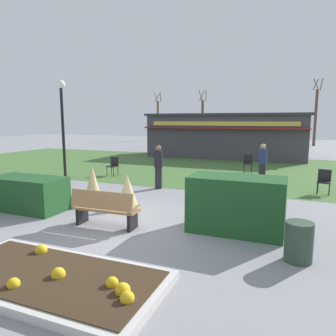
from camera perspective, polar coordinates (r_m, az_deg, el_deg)
The scene contains 21 objects.
ground_plane at distance 7.95m, azimuth -7.05°, elevation -10.90°, with size 80.00×80.00×0.00m, color gray.
lawn_patch at distance 17.74m, azimuth 9.84°, elevation -0.00°, with size 36.00×12.00×0.01m, color #446B33.
flower_bed at distance 5.80m, azimuth -20.52°, elevation -18.21°, with size 3.86×1.87×0.31m.
park_bench at distance 8.03m, azimuth -11.41°, elevation -7.21°, with size 1.71×0.57×0.95m.
hedge_left at distance 10.25m, azimuth -24.15°, elevation -4.25°, with size 2.30×1.10×0.99m, color #1E4C23.
hedge_right at distance 7.71m, azimuth 12.29°, elevation -6.47°, with size 2.23×1.10×1.34m, color #1E4C23.
ornamental_grass_behind_left at distance 10.18m, azimuth -13.49°, elevation -3.08°, with size 0.62×0.62×1.24m, color #D1BC7F.
ornamental_grass_behind_right at distance 9.61m, azimuth -7.37°, elevation -4.22°, with size 0.68×0.68×1.04m, color #D1BC7F.
lamppost_mid at distance 14.29m, azimuth -18.62°, elevation 8.50°, with size 0.36×0.36×4.33m.
trash_bin at distance 6.58m, azimuth 22.66°, elevation -12.26°, with size 0.52×0.52×0.77m, color #2D4233.
food_kiosk at distance 23.52m, azimuth 10.76°, elevation 5.91°, with size 11.15×5.14×3.10m.
cafe_chair_east at distance 12.65m, azimuth 26.49°, elevation -1.91°, with size 0.49×0.49×0.89m.
cafe_chair_center at distance 16.57m, azimuth 14.32°, elevation 1.07°, with size 0.51×0.51×0.89m.
cafe_chair_north at distance 15.38m, azimuth -9.90°, elevation 0.63°, with size 0.46×0.46×0.89m.
person_strolling at distance 12.20m, azimuth -1.74°, elevation 0.24°, with size 0.34×0.34×1.69m.
person_standing at distance 13.57m, azimuth 16.77°, elevation 0.74°, with size 0.34×0.34×1.69m.
parked_car_west_slot at distance 32.41m, azimuth 5.35°, elevation 5.14°, with size 4.36×2.38×1.20m.
parked_car_center_slot at distance 31.35m, azimuth 14.09°, elevation 4.79°, with size 4.23×2.12×1.20m.
tree_left_bg at distance 35.70m, azimuth 25.22°, elevation 8.48°, with size 0.91×0.96×6.75m.
tree_right_bg at distance 35.82m, azimuth 6.27°, elevation 8.56°, with size 0.91×0.96×5.88m.
tree_center_bg at distance 41.21m, azimuth -1.85°, elevation 8.78°, with size 0.91×0.96×6.11m.
Camera 1 is at (3.68, -6.53, 2.66)m, focal length 33.56 mm.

